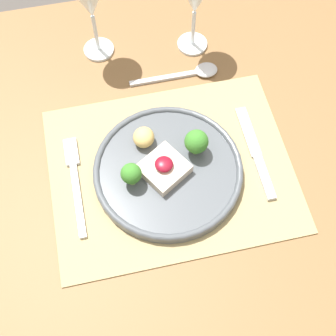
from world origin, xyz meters
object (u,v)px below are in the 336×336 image
object	(u,v)px
dinner_plate	(167,168)
knife	(257,158)
spoon	(194,72)
fork	(75,178)

from	to	relation	value
dinner_plate	knife	bearing A→B (deg)	-2.62
dinner_plate	spoon	size ratio (longest dim) A/B	1.48
dinner_plate	fork	xyz separation A→B (m)	(-0.17, 0.02, -0.01)
knife	spoon	bearing A→B (deg)	105.38
fork	spoon	bearing A→B (deg)	35.06
dinner_plate	knife	world-z (taller)	dinner_plate
dinner_plate	fork	bearing A→B (deg)	172.60
dinner_plate	spoon	world-z (taller)	dinner_plate
dinner_plate	fork	distance (m)	0.17
fork	knife	size ratio (longest dim) A/B	1.00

